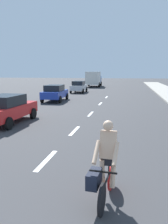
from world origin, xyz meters
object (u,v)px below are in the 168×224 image
object	(u,v)px
cyclist	(105,166)
parked_car_blue	(55,93)
parked_car_red	(7,108)
parked_car_silver	(79,86)
delivery_truck	(94,79)

from	to	relation	value
cyclist	parked_car_blue	world-z (taller)	cyclist
cyclist	parked_car_blue	xyz separation A→B (m)	(-6.64, 16.36, 0.01)
parked_car_red	parked_car_blue	distance (m)	9.68
parked_car_red	parked_car_silver	world-z (taller)	same
parked_car_red	parked_car_blue	xyz separation A→B (m)	(-0.49, 9.67, -0.00)
delivery_truck	cyclist	bearing A→B (deg)	-83.03
parked_car_red	parked_car_blue	bearing A→B (deg)	93.93
delivery_truck	parked_car_blue	bearing A→B (deg)	-93.21
parked_car_blue	parked_car_silver	bearing A→B (deg)	85.90
delivery_truck	parked_car_silver	bearing A→B (deg)	-92.73
parked_car_silver	delivery_truck	distance (m)	12.46
cyclist	delivery_truck	distance (m)	38.79
parked_car_blue	delivery_truck	xyz separation A→B (m)	(0.29, 21.90, 0.67)
cyclist	delivery_truck	size ratio (longest dim) A/B	0.29
parked_car_silver	delivery_truck	bearing A→B (deg)	88.79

